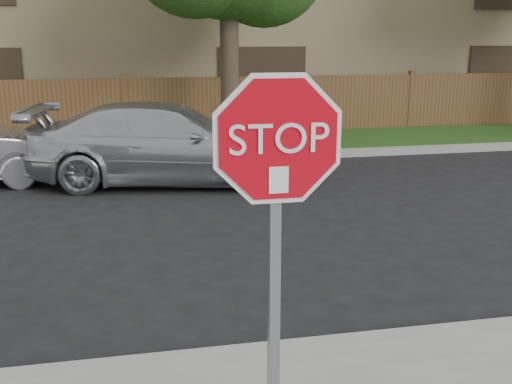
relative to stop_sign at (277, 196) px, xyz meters
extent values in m
plane|color=black|center=(-0.99, 1.48, -1.83)|extent=(90.00, 90.00, 0.00)
cube|color=gray|center=(-0.99, 9.63, -1.75)|extent=(70.00, 0.30, 0.15)
cube|color=#1E4714|center=(-0.99, 11.28, -1.77)|extent=(70.00, 3.00, 0.12)
cube|color=#53391D|center=(-0.99, 12.88, -1.03)|extent=(70.00, 0.12, 1.60)
cube|color=#92825B|center=(-0.99, 18.48, 1.17)|extent=(34.00, 8.00, 6.00)
cylinder|color=#382B21|center=(1.51, 11.18, 0.13)|extent=(0.44, 0.44, 3.92)
cube|color=gray|center=(0.00, 0.05, -0.58)|extent=(0.06, 0.06, 2.30)
cylinder|color=white|center=(0.00, -0.02, 0.32)|extent=(1.01, 0.02, 1.01)
cylinder|color=#BB0714|center=(0.00, -0.03, 0.32)|extent=(0.93, 0.02, 0.93)
cube|color=white|center=(0.00, -0.05, 0.10)|extent=(0.11, 0.00, 0.15)
imported|color=silver|center=(-0.16, 7.94, -1.09)|extent=(5.35, 2.85, 1.48)
camera|label=1|loc=(-0.75, -3.14, 0.87)|focal=42.00mm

